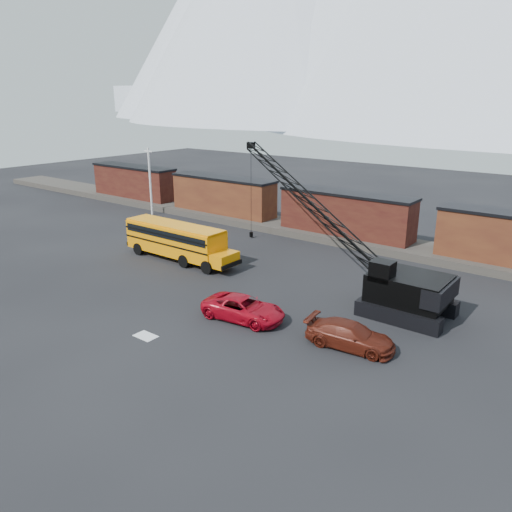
{
  "coord_description": "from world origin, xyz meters",
  "views": [
    {
      "loc": [
        22.17,
        -21.35,
        13.65
      ],
      "look_at": [
        1.84,
        5.1,
        3.0
      ],
      "focal_mm": 35.0,
      "sensor_mm": 36.0,
      "label": 1
    }
  ],
  "objects_px": {
    "school_bus": "(178,240)",
    "crawler_crane": "(307,199)",
    "red_pickup": "(244,308)",
    "maroon_suv": "(350,335)"
  },
  "relations": [
    {
      "from": "school_bus",
      "to": "crawler_crane",
      "type": "xyz_separation_m",
      "value": [
        9.78,
        5.23,
        3.97
      ]
    },
    {
      "from": "red_pickup",
      "to": "school_bus",
      "type": "bearing_deg",
      "value": 56.56
    },
    {
      "from": "school_bus",
      "to": "crawler_crane",
      "type": "relative_size",
      "value": 0.51
    },
    {
      "from": "school_bus",
      "to": "crawler_crane",
      "type": "height_order",
      "value": "crawler_crane"
    },
    {
      "from": "school_bus",
      "to": "red_pickup",
      "type": "bearing_deg",
      "value": -26.46
    },
    {
      "from": "maroon_suv",
      "to": "crawler_crane",
      "type": "bearing_deg",
      "value": 35.17
    },
    {
      "from": "red_pickup",
      "to": "crawler_crane",
      "type": "bearing_deg",
      "value": 5.35
    },
    {
      "from": "school_bus",
      "to": "maroon_suv",
      "type": "height_order",
      "value": "school_bus"
    },
    {
      "from": "school_bus",
      "to": "red_pickup",
      "type": "relative_size",
      "value": 2.14
    },
    {
      "from": "school_bus",
      "to": "maroon_suv",
      "type": "bearing_deg",
      "value": -15.36
    }
  ]
}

